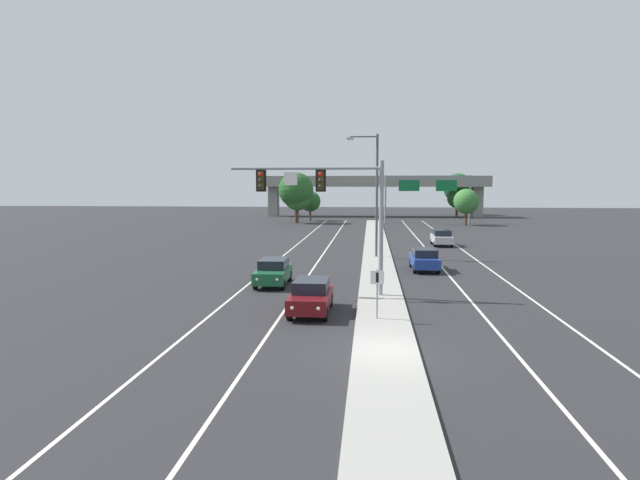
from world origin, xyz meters
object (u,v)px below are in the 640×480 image
(tree_far_right_c, at_px, (457,198))
(car_receding_silver, at_px, (442,237))
(street_lamp_median, at_px, (374,188))
(tree_far_left_b, at_px, (310,201))
(overhead_signal_mast, at_px, (332,198))
(car_oncoming_green, at_px, (273,272))
(median_sign_post, at_px, (377,287))
(car_receding_blue, at_px, (424,259))
(tree_far_left_a, at_px, (296,190))
(tree_far_left_c, at_px, (298,196))
(tree_far_right_b, at_px, (458,188))
(tree_far_right_a, at_px, (466,202))
(car_oncoming_darkred, at_px, (311,296))
(highway_sign_gantry, at_px, (428,184))

(tree_far_right_c, bearing_deg, car_receding_silver, -100.10)
(street_lamp_median, relative_size, tree_far_left_b, 2.00)
(overhead_signal_mast, xyz_separation_m, street_lamp_median, (2.36, 16.08, 0.42))
(car_oncoming_green, bearing_deg, tree_far_left_b, 94.06)
(tree_far_right_c, distance_m, tree_far_left_b, 30.30)
(overhead_signal_mast, bearing_deg, median_sign_post, -65.73)
(median_sign_post, height_order, car_oncoming_green, median_sign_post)
(street_lamp_median, xyz_separation_m, car_receding_blue, (3.57, -6.20, -4.97))
(overhead_signal_mast, relative_size, tree_far_left_a, 1.03)
(car_receding_silver, distance_m, tree_far_left_c, 36.10)
(car_receding_silver, xyz_separation_m, tree_far_right_b, (10.26, 57.59, 4.61))
(tree_far_left_c, relative_size, tree_far_right_b, 0.77)
(overhead_signal_mast, height_order, tree_far_left_c, overhead_signal_mast)
(car_oncoming_green, relative_size, tree_far_left_a, 0.56)
(overhead_signal_mast, bearing_deg, tree_far_right_a, 73.44)
(overhead_signal_mast, xyz_separation_m, car_oncoming_green, (-3.76, 3.21, -4.55))
(car_receding_silver, xyz_separation_m, tree_far_right_a, (7.08, 28.37, 2.72))
(tree_far_left_b, relative_size, tree_far_right_b, 0.60)
(car_oncoming_darkred, distance_m, tree_far_left_c, 61.65)
(tree_far_right_a, bearing_deg, overhead_signal_mast, -106.56)
(tree_far_left_a, bearing_deg, car_receding_silver, -58.52)
(car_oncoming_darkred, distance_m, tree_far_left_b, 67.16)
(car_oncoming_darkred, height_order, car_receding_blue, same)
(highway_sign_gantry, relative_size, tree_far_right_b, 1.60)
(highway_sign_gantry, bearing_deg, car_oncoming_darkred, -100.58)
(tree_far_right_c, distance_m, tree_far_right_b, 6.47)
(car_receding_silver, height_order, tree_far_right_b, tree_far_right_b)
(median_sign_post, bearing_deg, tree_far_right_a, 77.01)
(tree_far_left_a, xyz_separation_m, tree_far_right_a, (25.84, -2.28, -1.68))
(tree_far_right_a, bearing_deg, car_receding_silver, -104.00)
(car_receding_blue, bearing_deg, tree_far_left_c, 107.97)
(tree_far_right_b, bearing_deg, highway_sign_gantry, -108.32)
(overhead_signal_mast, xyz_separation_m, tree_far_left_b, (-8.00, 62.84, -2.12))
(car_oncoming_green, bearing_deg, car_receding_silver, 60.72)
(tree_far_right_a, bearing_deg, highway_sign_gantry, 147.79)
(car_receding_silver, relative_size, tree_far_left_c, 0.70)
(tree_far_right_c, height_order, tree_far_right_b, tree_far_right_b)
(overhead_signal_mast, distance_m, car_oncoming_darkred, 6.02)
(tree_far_right_a, bearing_deg, tree_far_right_b, 83.79)
(car_oncoming_darkred, bearing_deg, tree_far_left_c, 98.10)
(tree_far_right_a, bearing_deg, median_sign_post, -102.99)
(car_oncoming_green, xyz_separation_m, car_receding_blue, (9.69, 6.67, 0.00))
(overhead_signal_mast, bearing_deg, car_receding_silver, 70.76)
(overhead_signal_mast, bearing_deg, tree_far_left_a, 99.57)
(tree_far_right_a, bearing_deg, tree_far_left_c, 174.60)
(car_oncoming_green, distance_m, tree_far_right_c, 77.85)
(street_lamp_median, height_order, tree_far_left_b, street_lamp_median)
(car_oncoming_darkred, xyz_separation_m, tree_far_right_b, (20.12, 87.74, 4.61))
(overhead_signal_mast, relative_size, tree_far_left_c, 1.28)
(street_lamp_median, bearing_deg, car_oncoming_green, -115.44)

